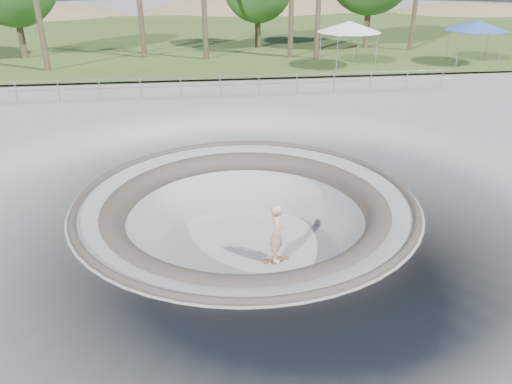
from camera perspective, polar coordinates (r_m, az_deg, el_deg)
ground at (r=15.07m, az=-1.18°, el=-0.80°), size 180.00×180.00×0.00m
skate_bowl at (r=15.95m, az=-1.12°, el=-6.73°), size 14.00×14.00×4.10m
grass_strip at (r=47.93m, az=-5.83°, el=17.35°), size 180.00×36.00×0.12m
distant_hills at (r=72.14m, az=-3.16°, el=14.19°), size 103.20×45.00×28.60m
safety_railing at (r=26.19m, az=-4.12°, el=12.04°), size 25.00×0.06×1.03m
skateboard at (r=15.56m, az=2.39°, el=-7.68°), size 0.78×0.35×0.08m
skater at (r=15.08m, az=2.46°, el=-4.69°), size 0.59×0.76×1.84m
canopy_white at (r=33.23m, az=10.61°, el=18.07°), size 5.52×5.52×2.82m
canopy_blue at (r=36.67m, az=23.95°, el=17.01°), size 5.36×5.36×2.77m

